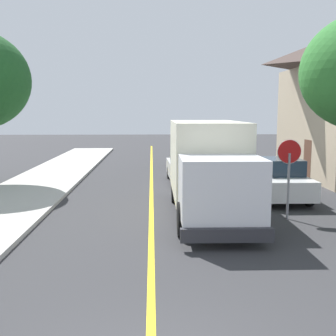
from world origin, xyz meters
The scene contains 6 objects.
centre_line_yellow centered at (0.00, 10.00, 0.00)m, with size 0.16×56.00×0.01m, color gold.
box_truck centered at (1.98, 9.31, 1.77)m, with size 2.48×7.21×3.20m.
parked_car_near centered at (1.79, 15.73, 0.79)m, with size 1.93×4.45×1.67m.
parked_car_mid centered at (2.53, 21.71, 0.79)m, with size 1.92×4.45×1.67m.
parked_van_across centered at (5.20, 11.77, 0.79)m, with size 1.84×4.42×1.67m.
stop_sign centered at (4.52, 8.57, 1.86)m, with size 0.80×0.10×2.65m.
Camera 1 is at (0.03, -4.62, 3.55)m, focal length 43.94 mm.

